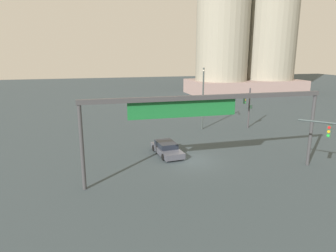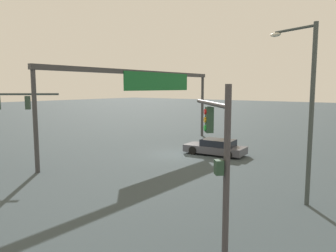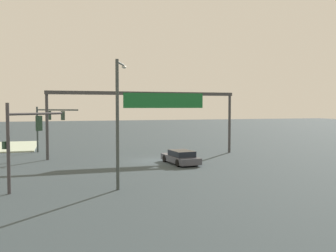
% 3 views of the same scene
% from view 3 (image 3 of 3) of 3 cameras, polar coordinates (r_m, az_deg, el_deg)
% --- Properties ---
extents(ground_plane, '(201.74, 201.74, 0.00)m').
position_cam_3_polar(ground_plane, '(34.61, -2.09, -5.42)').
color(ground_plane, '#333E43').
extents(traffic_signal_near_corner, '(4.28, 4.64, 5.06)m').
position_cam_3_polar(traffic_signal_near_corner, '(41.97, -17.92, 0.94)').
color(traffic_signal_near_corner, '#344141').
rests_on(traffic_signal_near_corner, ground).
extents(traffic_signal_opposite_side, '(3.46, 3.09, 5.29)m').
position_cam_3_polar(traffic_signal_opposite_side, '(23.81, -21.69, -1.27)').
color(traffic_signal_opposite_side, '#3C393D').
rests_on(traffic_signal_opposite_side, ground).
extents(streetlamp_curved_arm, '(1.13, 2.40, 7.92)m').
position_cam_3_polar(streetlamp_curved_arm, '(22.79, -7.67, 1.83)').
color(streetlamp_curved_arm, '#384140').
rests_on(streetlamp_curved_arm, ground).
extents(overhead_sign_gantry, '(19.51, 0.43, 6.59)m').
position_cam_3_polar(overhead_sign_gantry, '(37.93, -2.86, 3.68)').
color(overhead_sign_gantry, '#393A3C').
rests_on(overhead_sign_gantry, ground).
extents(sedan_car_approaching, '(2.34, 4.83, 1.21)m').
position_cam_3_polar(sedan_car_approaching, '(32.86, 1.97, -4.85)').
color(sedan_car_approaching, '#464752').
rests_on(sedan_car_approaching, ground).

